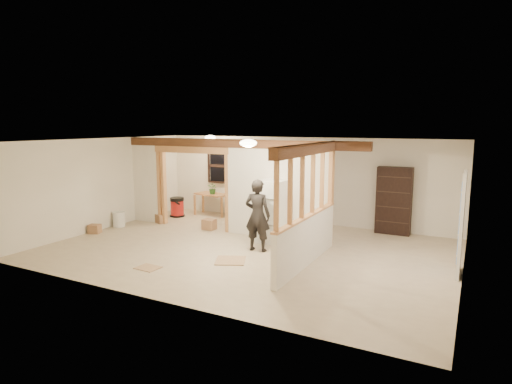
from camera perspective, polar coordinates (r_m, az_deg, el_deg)
The scene contains 30 objects.
floor at distance 10.01m, azimuth -1.15°, elevation -7.67°, with size 9.00×6.50×0.01m, color #C8B594.
ceiling at distance 9.60m, azimuth -1.20°, elevation 6.81°, with size 9.00×6.50×0.01m, color white.
wall_back at distance 12.65m, azimuth 5.88°, elevation 1.60°, with size 9.00×0.01×2.50m, color white.
wall_front at distance 7.10m, azimuth -13.83°, elevation -4.43°, with size 9.00×0.01×2.50m, color white.
wall_left at distance 12.50m, azimuth -19.61°, elevation 1.04°, with size 0.01×6.50×2.50m, color white.
wall_right at distance 8.58m, azimuth 26.30°, elevation -2.81°, with size 0.01×6.50×2.50m, color white.
partition_left_stub at distance 13.03m, azimuth -14.41°, elevation 1.59°, with size 0.90×0.12×2.50m, color white.
partition_center at distance 10.70m, azimuth 2.84°, elevation 0.30°, with size 2.80×0.12×2.50m, color white.
doorway_frame at distance 12.03m, azimuth -8.50°, elevation 0.45°, with size 2.46×0.14×2.20m, color tan.
header_beam_back at distance 11.14m, azimuth -2.77°, elevation 6.48°, with size 7.00×0.18×0.22m, color brown.
header_beam_right at distance 8.58m, azimuth 6.98°, elevation 5.68°, with size 0.18×3.30×0.22m, color brown.
pony_wall at distance 8.89m, azimuth 6.75°, elevation -6.52°, with size 0.12×3.20×1.00m, color white.
stud_partition at distance 8.65m, azimuth 6.89°, elevation 0.91°, with size 0.14×3.20×1.32m, color tan.
window_back at distance 13.71m, azimuth -4.40°, elevation 3.46°, with size 1.12×0.10×1.10m, color black.
french_door at distance 9.02m, azimuth 25.74°, elevation -3.85°, with size 0.12×0.86×2.00m, color white.
ceiling_dome_main at distance 9.02m, azimuth -1.04°, elevation 6.54°, with size 0.36×0.36×0.16m, color #FFEABF.
ceiling_dome_util at distance 12.86m, azimuth -6.12°, elevation 7.22°, with size 0.32×0.32×0.14m, color #FFEABF.
hanging_bulb at distance 12.02m, azimuth -5.95°, elevation 5.67°, with size 0.07×0.07×0.07m, color #FFD88C.
refrigerator at distance 10.45m, azimuth 2.07°, elevation -2.61°, with size 0.63×0.61×1.53m, color silver.
woman at distance 9.71m, azimuth 0.21°, elevation -3.12°, with size 0.60×0.40×1.66m, color #2B2828.
work_table at distance 13.71m, azimuth -5.87°, elevation -1.63°, with size 1.11×0.55×0.70m, color tan.
potted_plant at distance 13.49m, azimuth -5.78°, elevation 0.48°, with size 0.33×0.28×0.36m, color #35692C.
shop_vac at distance 13.63m, azimuth -10.47°, elevation -1.97°, with size 0.47×0.47×0.62m, color #B11A17.
bookshelf at distance 11.78m, azimuth 17.91°, elevation -1.12°, with size 0.89×0.30×1.78m, color black.
bucket at distance 12.73m, azimuth -17.82°, elevation -3.48°, with size 0.34×0.34×0.43m, color white.
box_util_a at distance 11.88m, azimuth -6.26°, elevation -4.32°, with size 0.33×0.29×0.29m, color #9F714D.
box_util_b at distance 12.90m, azimuth -12.50°, elevation -3.47°, with size 0.28×0.28×0.26m, color #9F714D.
box_front at distance 12.20m, azimuth -20.71°, elevation -4.62°, with size 0.29×0.24×0.24m, color #9F714D.
floor_panel_near at distance 9.20m, azimuth -3.42°, elevation -9.10°, with size 0.62×0.62×0.02m, color tan.
floor_panel_far at distance 9.03m, azimuth -14.21°, elevation -9.76°, with size 0.46×0.37×0.01m, color tan.
Camera 1 is at (4.59, -8.43, 2.87)m, focal length 30.00 mm.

